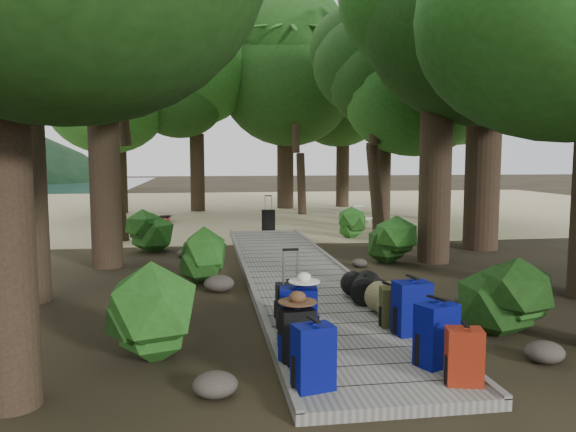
{
  "coord_description": "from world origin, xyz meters",
  "views": [
    {
      "loc": [
        -1.75,
        -9.53,
        2.31
      ],
      "look_at": [
        0.11,
        2.75,
        1.0
      ],
      "focal_mm": 35.0,
      "sensor_mm": 36.0,
      "label": 1
    }
  ],
  "objects": [
    {
      "name": "ground",
      "position": [
        0.0,
        0.0,
        0.0
      ],
      "size": [
        120.0,
        120.0,
        0.0
      ],
      "primitive_type": "plane",
      "color": "#322919",
      "rests_on": "ground"
    },
    {
      "name": "sand_beach",
      "position": [
        0.0,
        16.0,
        0.01
      ],
      "size": [
        40.0,
        22.0,
        0.02
      ],
      "primitive_type": "cube",
      "color": "tan",
      "rests_on": "ground"
    },
    {
      "name": "boardwalk",
      "position": [
        0.0,
        1.0,
        0.06
      ],
      "size": [
        2.0,
        12.0,
        0.12
      ],
      "primitive_type": "cube",
      "color": "gray",
      "rests_on": "ground"
    },
    {
      "name": "backpack_left_a",
      "position": [
        -0.75,
        -4.51,
        0.47
      ],
      "size": [
        0.42,
        0.34,
        0.69
      ],
      "primitive_type": null,
      "rotation": [
        0.0,
        0.0,
        0.23
      ],
      "color": "#07036C",
      "rests_on": "boardwalk"
    },
    {
      "name": "backpack_left_b",
      "position": [
        -0.79,
        -3.81,
        0.44
      ],
      "size": [
        0.38,
        0.29,
        0.65
      ],
      "primitive_type": null,
      "rotation": [
        0.0,
        0.0,
        0.11
      ],
      "color": "black",
      "rests_on": "boardwalk"
    },
    {
      "name": "backpack_left_c",
      "position": [
        -0.7,
        -3.36,
        0.51
      ],
      "size": [
        0.46,
        0.36,
        0.78
      ],
      "primitive_type": null,
      "rotation": [
        0.0,
        0.0,
        -0.15
      ],
      "color": "#07036C",
      "rests_on": "boardwalk"
    },
    {
      "name": "backpack_left_d",
      "position": [
        -0.63,
        -2.15,
        0.38
      ],
      "size": [
        0.35,
        0.26,
        0.52
      ],
      "primitive_type": null,
      "rotation": [
        0.0,
        0.0,
        -0.04
      ],
      "color": "#07036C",
      "rests_on": "boardwalk"
    },
    {
      "name": "backpack_right_a",
      "position": [
        0.71,
        -4.61,
        0.42
      ],
      "size": [
        0.39,
        0.32,
        0.61
      ],
      "primitive_type": null,
      "rotation": [
        0.0,
        0.0,
        -0.25
      ],
      "color": "maroon",
      "rests_on": "boardwalk"
    },
    {
      "name": "backpack_right_b",
      "position": [
        0.65,
        -4.1,
        0.49
      ],
      "size": [
        0.49,
        0.43,
        0.73
      ],
      "primitive_type": null,
      "rotation": [
        0.0,
        0.0,
        0.42
      ],
      "color": "#07036C",
      "rests_on": "boardwalk"
    },
    {
      "name": "backpack_right_c",
      "position": [
        0.78,
        -3.06,
        0.49
      ],
      "size": [
        0.46,
        0.35,
        0.73
      ],
      "primitive_type": null,
      "rotation": [
        0.0,
        0.0,
        0.12
      ],
      "color": "#07036C",
      "rests_on": "boardwalk"
    },
    {
      "name": "backpack_right_d",
      "position": [
        0.68,
        -2.71,
        0.4
      ],
      "size": [
        0.39,
        0.3,
        0.56
      ],
      "primitive_type": null,
      "rotation": [
        0.0,
        0.0,
        -0.1
      ],
      "color": "#383B19",
      "rests_on": "boardwalk"
    },
    {
      "name": "duffel_right_khaki",
      "position": [
        0.76,
        -2.25,
        0.33
      ],
      "size": [
        0.54,
        0.7,
        0.42
      ],
      "primitive_type": null,
      "rotation": [
        0.0,
        0.0,
        0.19
      ],
      "color": "olive",
      "rests_on": "boardwalk"
    },
    {
      "name": "duffel_right_black",
      "position": [
        0.67,
        -1.43,
        0.33
      ],
      "size": [
        0.62,
        0.76,
        0.41
      ],
      "primitive_type": null,
      "rotation": [
        0.0,
        0.0,
        -0.36
      ],
      "color": "black",
      "rests_on": "boardwalk"
    },
    {
      "name": "suitcase_on_boardwalk",
      "position": [
        -0.67,
        -2.55,
        0.41
      ],
      "size": [
        0.39,
        0.24,
        0.57
      ],
      "primitive_type": null,
      "rotation": [
        0.0,
        0.0,
        -0.09
      ],
      "color": "black",
      "rests_on": "boardwalk"
    },
    {
      "name": "lone_suitcase_on_sand",
      "position": [
        0.25,
        7.8,
        0.34
      ],
      "size": [
        0.42,
        0.26,
        0.65
      ],
      "primitive_type": null,
      "rotation": [
        0.0,
        0.0,
        -0.05
      ],
      "color": "black",
      "rests_on": "sand_beach"
    },
    {
      "name": "hat_brown",
      "position": [
        -0.78,
        -3.78,
        0.83
      ],
      "size": [
        0.42,
        0.42,
        0.12
      ],
      "primitive_type": null,
      "color": "#51351E",
      "rests_on": "backpack_left_b"
    },
    {
      "name": "hat_white",
      "position": [
        -0.64,
        -3.41,
        0.96
      ],
      "size": [
        0.36,
        0.36,
        0.12
      ],
      "primitive_type": null,
      "color": "silver",
      "rests_on": "backpack_left_c"
    },
    {
      "name": "kayak",
      "position": [
        -3.1,
        10.56,
        0.17
      ],
      "size": [
        0.89,
        3.03,
        0.3
      ],
      "primitive_type": "ellipsoid",
      "rotation": [
        0.0,
        0.0,
        -0.08
      ],
      "color": "#9E100D",
      "rests_on": "sand_beach"
    },
    {
      "name": "sun_lounger",
      "position": [
        3.72,
        9.6,
        0.29
      ],
      "size": [
        1.12,
        1.74,
        0.54
      ],
      "primitive_type": null,
      "rotation": [
        0.0,
        0.0,
        0.39
      ],
      "color": "silver",
      "rests_on": "sand_beach"
    },
    {
      "name": "tree_right_c",
      "position": [
        3.25,
        2.09,
        4.96
      ],
      "size": [
        5.73,
        5.73,
        9.93
      ],
      "primitive_type": null,
      "color": "black",
      "rests_on": "ground"
    },
    {
      "name": "tree_right_e",
      "position": [
        3.77,
        7.36,
        3.93
      ],
      "size": [
        4.36,
        4.36,
        7.86
      ],
      "primitive_type": null,
      "color": "black",
      "rests_on": "ground"
    },
    {
      "name": "tree_right_f",
      "position": [
        6.68,
        9.94,
        4.56
      ],
      "size": [
        5.1,
        5.1,
        9.12
      ],
      "primitive_type": null,
      "color": "black",
      "rests_on": "ground"
    },
    {
      "name": "tree_left_b",
      "position": [
        -4.52,
        -0.2,
        4.56
      ],
      "size": [
        5.07,
        5.07,
        9.12
      ],
      "primitive_type": null,
      "color": "black",
      "rests_on": "ground"
    },
    {
      "name": "tree_left_c",
      "position": [
        -3.77,
        2.56,
        4.52
      ],
      "size": [
        5.19,
        5.19,
        9.03
      ],
      "primitive_type": null,
      "color": "black",
      "rests_on": "ground"
    },
    {
      "name": "tree_back_a",
      "position": [
        -1.99,
        14.65,
        4.32
      ],
      "size": [
        4.99,
        4.99,
        8.64
      ],
      "primitive_type": null,
      "color": "black",
      "rests_on": "ground"
    },
    {
      "name": "tree_back_b",
      "position": [
        1.9,
        15.45,
        5.28
      ],
      "size": [
        5.92,
        5.92,
        10.56
      ],
      "primitive_type": null,
      "color": "black",
      "rests_on": "ground"
    },
    {
      "name": "tree_back_c",
      "position": [
        4.64,
        15.81,
        4.27
      ],
      "size": [
        4.74,
        4.74,
        8.54
      ],
      "primitive_type": null,
      "color": "black",
      "rests_on": "ground"
    },
    {
      "name": "tree_back_d",
      "position": [
        -5.14,
        14.32,
        4.23
      ],
      "size": [
        5.07,
        5.07,
        8.46
      ],
      "primitive_type": null,
      "color": "black",
      "rests_on": "ground"
    },
    {
      "name": "palm_right_a",
      "position": [
        3.47,
        6.43,
        3.97
      ],
      "size": [
        4.66,
        4.66,
        7.94
      ],
      "primitive_type": null,
      "color": "#194112",
      "rests_on": "ground"
    },
    {
      "name": "palm_right_b",
      "position": [
        4.81,
        11.17,
        4.29
      ],
      "size": [
        4.44,
        4.44,
        8.58
      ],
      "primitive_type": null,
      "color": "#194112",
      "rests_on": "ground"
    },
    {
      "name": "palm_right_c",
      "position": [
        2.43,
        12.84,
        3.7
      ],
      "size": [
        4.66,
        4.66,
        7.41
      ],
      "primitive_type": null,
      "color": "#194112",
      "rests_on": "ground"
    },
    {
      "name": "palm_left_a",
      "position": [
        -4.24,
        6.19,
        3.9
      ],
      "size": [
        4.9,
        4.9,
        7.8
      ],
      "primitive_type": null,
      "color": "#194112",
      "rests_on": "ground"
    },
    {
      "name": "rock_left_a",
      "position": [
        -1.67,
        -4.28,
        0.12
      ],
      "size": [
        0.44,
        0.4,
        0.24
      ],
      "primitive_type": null,
      "color": "#4C473F",
      "rests_on": "ground"
    },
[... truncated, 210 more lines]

